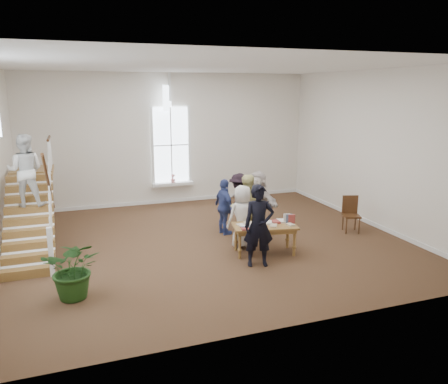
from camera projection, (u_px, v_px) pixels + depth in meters
name	position (u px, v px, depth m)	size (l,w,h in m)	color
ground	(210.00, 242.00, 11.54)	(10.00, 10.00, 0.00)	#442A1B
room_shell	(173.00, 192.00, 15.48)	(10.49, 10.00, 10.00)	silver
staircase	(28.00, 188.00, 10.46)	(1.10, 4.10, 2.92)	brown
library_table	(264.00, 228.00, 10.61)	(1.65, 1.05, 0.78)	brown
police_officer	(259.00, 226.00, 9.80)	(0.69, 0.45, 1.88)	black
elderly_woman	(242.00, 216.00, 11.01)	(0.78, 0.51, 1.60)	beige
person_yellow	(246.00, 207.00, 11.55)	(0.86, 0.67, 1.77)	#DAD288
woman_cluster_a	(224.00, 207.00, 12.01)	(0.91, 0.38, 1.56)	#364382
woman_cluster_b	(239.00, 201.00, 12.62)	(1.03, 0.59, 1.60)	black
woman_cluster_c	(257.00, 202.00, 12.10)	(1.63, 0.52, 1.76)	#BFB2AC
floor_plant	(74.00, 269.00, 8.30)	(1.08, 0.94, 1.20)	#1A3C13
side_chair	(351.00, 212.00, 12.30)	(0.56, 0.56, 1.02)	#371F0F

